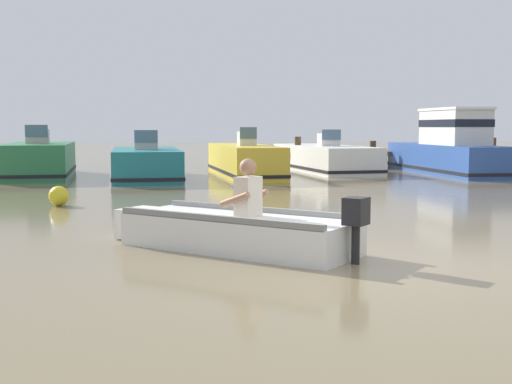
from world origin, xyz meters
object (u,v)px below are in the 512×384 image
(rowboat_with_person, at_px, (234,230))
(moored_boat_white, at_px, (324,159))
(moored_boat_teal, at_px, (146,164))
(moored_boat_blue, at_px, (448,149))
(mooring_buoy, at_px, (59,196))
(moored_boat_green, at_px, (40,161))
(moored_boat_yellow, at_px, (244,161))

(rowboat_with_person, relative_size, moored_boat_white, 0.48)
(rowboat_with_person, relative_size, moored_boat_teal, 0.58)
(moored_boat_blue, distance_m, mooring_buoy, 14.09)
(moored_boat_green, relative_size, moored_boat_yellow, 0.85)
(moored_boat_white, distance_m, moored_boat_blue, 4.32)
(moored_boat_green, relative_size, moored_boat_blue, 0.76)
(moored_boat_green, xyz_separation_m, moored_boat_yellow, (6.44, -0.90, -0.04))
(moored_boat_teal, relative_size, mooring_buoy, 13.14)
(moored_boat_white, relative_size, mooring_buoy, 15.83)
(mooring_buoy, bearing_deg, moored_boat_yellow, 54.51)
(moored_boat_yellow, height_order, moored_boat_white, moored_boat_yellow)
(rowboat_with_person, height_order, moored_boat_green, moored_boat_green)
(moored_boat_yellow, distance_m, moored_boat_blue, 6.99)
(moored_boat_green, bearing_deg, rowboat_with_person, -74.81)
(moored_boat_teal, distance_m, moored_boat_blue, 10.16)
(moored_boat_green, height_order, mooring_buoy, moored_boat_green)
(moored_boat_teal, bearing_deg, moored_boat_yellow, 9.89)
(moored_boat_blue, bearing_deg, rowboat_with_person, -127.85)
(moored_boat_teal, relative_size, moored_boat_white, 0.83)
(moored_boat_teal, height_order, moored_boat_blue, moored_boat_blue)
(rowboat_with_person, distance_m, moored_boat_yellow, 13.19)
(moored_boat_white, bearing_deg, moored_boat_yellow, -152.07)
(rowboat_with_person, distance_m, moored_boat_blue, 15.76)
(moored_boat_yellow, bearing_deg, moored_boat_white, 27.93)
(moored_boat_white, xyz_separation_m, moored_boat_blue, (3.69, -2.21, 0.38))
(moored_boat_white, bearing_deg, mooring_buoy, -133.10)
(rowboat_with_person, bearing_deg, moored_boat_white, 67.82)
(moored_boat_green, height_order, moored_boat_teal, moored_boat_green)
(rowboat_with_person, height_order, mooring_buoy, rowboat_with_person)
(moored_boat_green, bearing_deg, moored_boat_yellow, -7.91)
(moored_boat_white, height_order, moored_boat_blue, moored_boat_blue)
(rowboat_with_person, bearing_deg, moored_boat_blue, 52.15)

